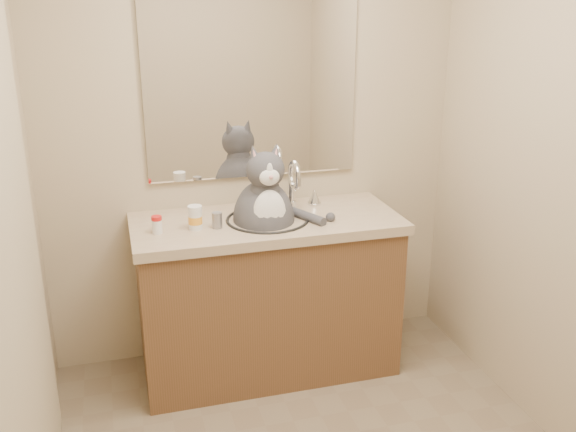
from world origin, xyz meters
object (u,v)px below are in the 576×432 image
(cat, at_px, (265,214))
(pill_bottle_orange, at_px, (195,218))
(pill_bottle_redcap, at_px, (157,225))
(grey_canister, at_px, (217,220))

(cat, relative_size, pill_bottle_orange, 5.23)
(pill_bottle_redcap, bearing_deg, grey_canister, -1.39)
(cat, xyz_separation_m, pill_bottle_redcap, (-0.53, -0.03, 0.01))
(grey_canister, bearing_deg, pill_bottle_orange, 172.46)
(grey_canister, bearing_deg, pill_bottle_redcap, 178.61)
(pill_bottle_redcap, relative_size, grey_canister, 1.08)
(pill_bottle_orange, relative_size, grey_canister, 1.49)
(cat, bearing_deg, grey_canister, -173.01)
(cat, distance_m, pill_bottle_redcap, 0.53)
(cat, bearing_deg, pill_bottle_orange, -177.54)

